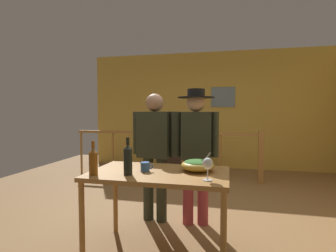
% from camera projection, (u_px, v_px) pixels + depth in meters
% --- Properties ---
extents(ground_plane, '(8.25, 8.25, 0.00)m').
position_uv_depth(ground_plane, '(193.00, 217.00, 3.43)').
color(ground_plane, olive).
extents(back_wall, '(5.99, 0.10, 2.80)m').
position_uv_depth(back_wall, '(211.00, 110.00, 6.44)').
color(back_wall, gold).
rests_on(back_wall, ground_plane).
extents(framed_picture, '(0.55, 0.03, 0.47)m').
position_uv_depth(framed_picture, '(223.00, 97.00, 6.30)').
color(framed_picture, slate).
extents(stair_railing, '(3.87, 0.10, 1.01)m').
position_uv_depth(stair_railing, '(191.00, 147.00, 5.29)').
color(stair_railing, '#9E6B33').
rests_on(stair_railing, ground_plane).
extents(tv_console, '(0.90, 0.40, 0.42)m').
position_uv_depth(tv_console, '(187.00, 160.00, 6.29)').
color(tv_console, '#38281E').
rests_on(tv_console, ground_plane).
extents(flat_screen_tv, '(0.56, 0.12, 0.41)m').
position_uv_depth(flat_screen_tv, '(187.00, 142.00, 6.23)').
color(flat_screen_tv, black).
rests_on(flat_screen_tv, tv_console).
extents(serving_table, '(1.30, 0.79, 0.81)m').
position_uv_depth(serving_table, '(159.00, 180.00, 2.51)').
color(serving_table, '#9E6B33').
rests_on(serving_table, ground_plane).
extents(salad_bowl, '(0.32, 0.32, 0.19)m').
position_uv_depth(salad_bowl, '(198.00, 165.00, 2.53)').
color(salad_bowl, gold).
rests_on(salad_bowl, serving_table).
extents(wine_glass, '(0.09, 0.09, 0.19)m').
position_uv_depth(wine_glass, '(208.00, 164.00, 2.18)').
color(wine_glass, silver).
rests_on(wine_glass, serving_table).
extents(wine_bottle_dark, '(0.08, 0.08, 0.34)m').
position_uv_depth(wine_bottle_dark, '(128.00, 159.00, 2.37)').
color(wine_bottle_dark, black).
rests_on(wine_bottle_dark, serving_table).
extents(wine_bottle_amber, '(0.08, 0.08, 0.31)m').
position_uv_depth(wine_bottle_amber, '(93.00, 161.00, 2.37)').
color(wine_bottle_amber, brown).
rests_on(wine_bottle_amber, serving_table).
extents(mug_blue, '(0.12, 0.09, 0.09)m').
position_uv_depth(mug_blue, '(145.00, 167.00, 2.51)').
color(mug_blue, '#3866B2').
rests_on(mug_blue, serving_table).
extents(person_standing_left, '(0.59, 0.27, 1.59)m').
position_uv_depth(person_standing_left, '(155.00, 146.00, 3.29)').
color(person_standing_left, '#2D3323').
rests_on(person_standing_left, ground_plane).
extents(person_standing_right, '(0.54, 0.44, 1.64)m').
position_uv_depth(person_standing_right, '(196.00, 145.00, 3.17)').
color(person_standing_right, '#9E3842').
rests_on(person_standing_right, ground_plane).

